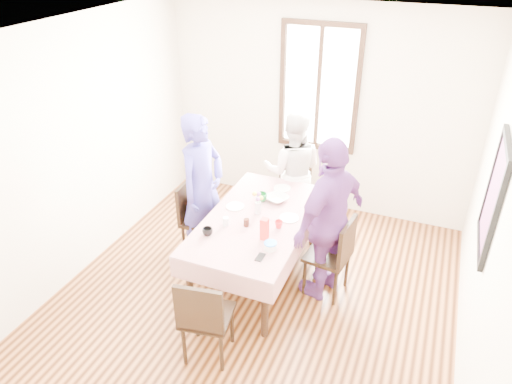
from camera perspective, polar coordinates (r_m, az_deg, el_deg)
ground at (r=5.10m, az=-0.57°, el=-13.11°), size 4.50×4.50×0.00m
back_wall at (r=6.26m, az=7.41°, el=9.60°), size 4.00×0.00×4.00m
right_wall at (r=4.09m, az=26.30°, el=-4.93°), size 0.00×4.50×4.50m
window_frame at (r=6.15m, az=7.54°, el=12.18°), size 1.02×0.06×1.62m
window_pane at (r=6.16m, az=7.57°, el=12.20°), size 0.90×0.02×1.50m
art_poster at (r=4.25m, az=26.54°, el=-0.49°), size 0.04×0.76×0.96m
dining_table at (r=5.21m, az=0.21°, el=-6.70°), size 0.91×1.73×0.75m
tablecloth at (r=5.00m, az=0.22°, el=-3.17°), size 1.03×1.85×0.01m
chair_left at (r=5.56m, az=-6.43°, el=-3.35°), size 0.44×0.44×0.91m
chair_right at (r=5.03m, az=8.54°, el=-7.47°), size 0.47×0.47×0.91m
chair_far at (r=6.11m, az=4.36°, el=0.02°), size 0.48×0.48×0.91m
chair_near at (r=4.34m, az=-5.84°, el=-14.42°), size 0.48×0.48×0.91m
person_left at (r=5.34m, az=-6.49°, el=0.38°), size 0.54×0.71×1.75m
person_far at (r=5.95m, az=4.41°, el=2.59°), size 0.87×0.74×1.54m
person_right at (r=4.79m, az=8.68°, el=-3.32°), size 0.79×1.12×1.77m
mug_black at (r=4.73m, az=-5.81°, el=-4.74°), size 0.12×0.12×0.08m
mug_flag at (r=4.83m, az=2.73°, el=-3.88°), size 0.10×0.10×0.08m
mug_green at (r=5.27m, az=0.70°, el=-0.61°), size 0.16×0.16×0.09m
serving_bowl at (r=5.28m, az=2.53°, el=-0.80°), size 0.31×0.31×0.06m
juice_carton at (r=4.62m, az=1.02°, el=-4.43°), size 0.07×0.07×0.23m
butter_tub at (r=4.53m, az=1.73°, el=-6.49°), size 0.12×0.12×0.06m
jam_jar at (r=4.85m, az=-1.15°, el=-3.66°), size 0.06×0.06×0.08m
drinking_glass at (r=4.86m, az=-3.64°, el=-3.52°), size 0.06×0.06×0.09m
smartphone at (r=4.44m, az=0.51°, el=-7.78°), size 0.07×0.13×0.01m
flower_vase at (r=5.04m, az=0.22°, el=-1.89°), size 0.07×0.07×0.14m
plate_left at (r=5.19m, az=-2.51°, el=-1.73°), size 0.20×0.20×0.01m
plate_right at (r=4.99m, az=3.99°, el=-3.12°), size 0.20×0.20×0.01m
plate_far at (r=5.54m, az=3.14°, el=0.45°), size 0.20×0.20×0.01m
butter_lid at (r=4.51m, az=1.74°, el=-6.11°), size 0.12×0.12×0.01m
flower_bunch at (r=4.98m, az=0.23°, el=-0.74°), size 0.09×0.09×0.10m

